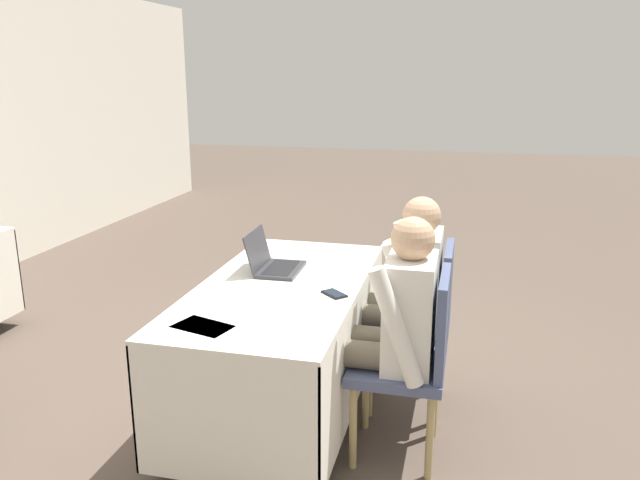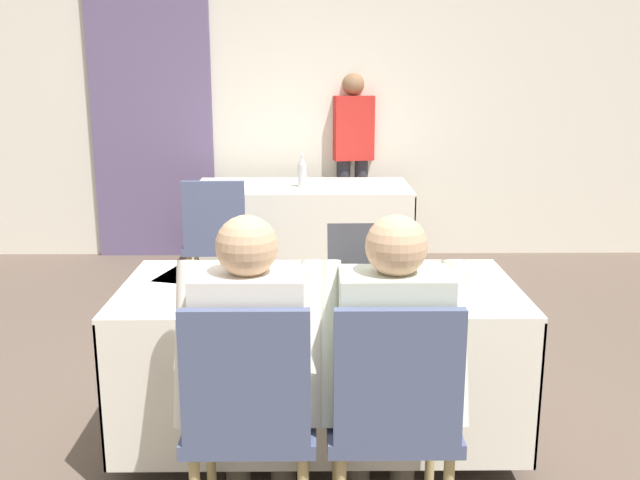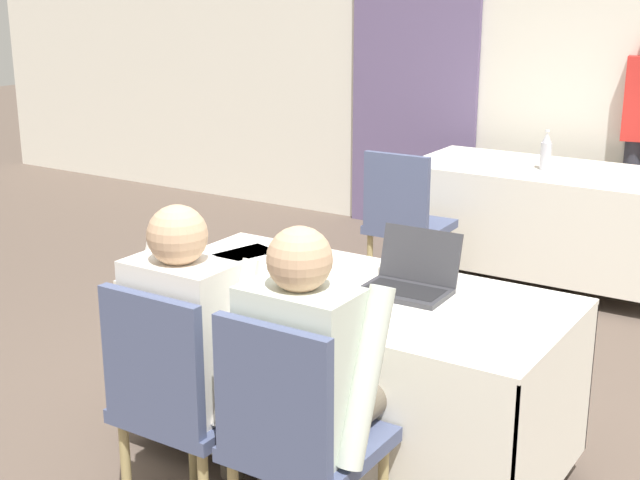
{
  "view_description": "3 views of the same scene",
  "coord_description": "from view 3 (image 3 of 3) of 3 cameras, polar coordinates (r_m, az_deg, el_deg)",
  "views": [
    {
      "loc": [
        -2.94,
        -0.92,
        1.81
      ],
      "look_at": [
        0.0,
        -0.21,
        0.99
      ],
      "focal_mm": 35.0,
      "sensor_mm": 36.0,
      "label": 1
    },
    {
      "loc": [
        -0.03,
        -2.88,
        1.64
      ],
      "look_at": [
        0.0,
        -0.21,
        0.99
      ],
      "focal_mm": 40.0,
      "sensor_mm": 36.0,
      "label": 2
    },
    {
      "loc": [
        1.64,
        -2.77,
        1.88
      ],
      "look_at": [
        0.0,
        -0.21,
        0.99
      ],
      "focal_mm": 50.0,
      "sensor_mm": 36.0,
      "label": 3
    }
  ],
  "objects": [
    {
      "name": "chair_near_right",
      "position": [
        2.84,
        -1.54,
        -12.37
      ],
      "size": [
        0.44,
        0.44,
        0.93
      ],
      "rotation": [
        0.0,
        0.0,
        3.14
      ],
      "color": "tan",
      "rests_on": "ground_plane"
    },
    {
      "name": "water_bottle",
      "position": [
        5.71,
        14.26,
        5.49
      ],
      "size": [
        0.07,
        0.07,
        0.25
      ],
      "color": "#B7B7C1",
      "rests_on": "conference_table_far"
    },
    {
      "name": "conference_table_near",
      "position": [
        3.48,
        1.85,
        -5.93
      ],
      "size": [
        1.68,
        0.83,
        0.74
      ],
      "color": "white",
      "rests_on": "ground_plane"
    },
    {
      "name": "paper_beside_laptop",
      "position": [
        3.89,
        -5.25,
        -0.8
      ],
      "size": [
        0.29,
        0.35,
        0.0
      ],
      "rotation": [
        0.0,
        0.0,
        -0.31
      ],
      "color": "white",
      "rests_on": "conference_table_near"
    },
    {
      "name": "ground_plane",
      "position": [
        3.73,
        1.77,
        -13.92
      ],
      "size": [
        24.0,
        24.0,
        0.0
      ],
      "primitive_type": "plane",
      "color": "brown"
    },
    {
      "name": "paper_centre_table",
      "position": [
        3.37,
        13.16,
        -3.94
      ],
      "size": [
        0.21,
        0.3,
        0.0
      ],
      "rotation": [
        0.0,
        0.0,
        0.0
      ],
      "color": "white",
      "rests_on": "conference_table_near"
    },
    {
      "name": "wall_back",
      "position": [
        6.37,
        17.89,
        10.84
      ],
      "size": [
        12.0,
        0.06,
        2.7
      ],
      "color": "silver",
      "rests_on": "ground_plane"
    },
    {
      "name": "paper_left_edge",
      "position": [
        3.87,
        -4.3,
        -0.85
      ],
      "size": [
        0.28,
        0.34,
        0.0
      ],
      "rotation": [
        0.0,
        0.0,
        -0.27
      ],
      "color": "white",
      "rests_on": "conference_table_near"
    },
    {
      "name": "chair_far_spare",
      "position": [
        5.29,
        5.45,
        1.38
      ],
      "size": [
        0.45,
        0.45,
        0.93
      ],
      "rotation": [
        0.0,
        0.0,
        3.17
      ],
      "color": "tan",
      "rests_on": "ground_plane"
    },
    {
      "name": "chair_near_left",
      "position": [
        3.1,
        -8.96,
        -9.94
      ],
      "size": [
        0.44,
        0.44,
        0.93
      ],
      "rotation": [
        0.0,
        0.0,
        3.14
      ],
      "color": "tan",
      "rests_on": "ground_plane"
    },
    {
      "name": "person_checkered_shirt",
      "position": [
        3.1,
        -7.82,
        -6.62
      ],
      "size": [
        0.5,
        0.52,
        1.19
      ],
      "rotation": [
        0.0,
        0.0,
        3.14
      ],
      "color": "#665B4C",
      "rests_on": "ground_plane"
    },
    {
      "name": "curtain_panel",
      "position": [
        6.82,
        6.06,
        11.62
      ],
      "size": [
        1.03,
        0.04,
        2.65
      ],
      "color": "slate",
      "rests_on": "ground_plane"
    },
    {
      "name": "cell_phone",
      "position": [
        3.23,
        -2.41,
        -4.31
      ],
      "size": [
        0.14,
        0.15,
        0.01
      ],
      "rotation": [
        0.0,
        0.0,
        -0.75
      ],
      "color": "black",
      "rests_on": "conference_table_near"
    },
    {
      "name": "conference_table_far",
      "position": [
        5.82,
        14.22,
        2.77
      ],
      "size": [
        1.68,
        0.83,
        0.74
      ],
      "color": "white",
      "rests_on": "ground_plane"
    },
    {
      "name": "person_white_shirt",
      "position": [
        2.84,
        -0.38,
        -8.7
      ],
      "size": [
        0.5,
        0.52,
        1.19
      ],
      "rotation": [
        0.0,
        0.0,
        3.14
      ],
      "color": "#665B4C",
      "rests_on": "ground_plane"
    },
    {
      "name": "laptop",
      "position": [
        3.4,
        5.73,
        -2.6
      ],
      "size": [
        0.33,
        0.28,
        0.22
      ],
      "rotation": [
        0.0,
        0.0,
        0.03
      ],
      "color": "#333338",
      "rests_on": "conference_table_near"
    }
  ]
}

